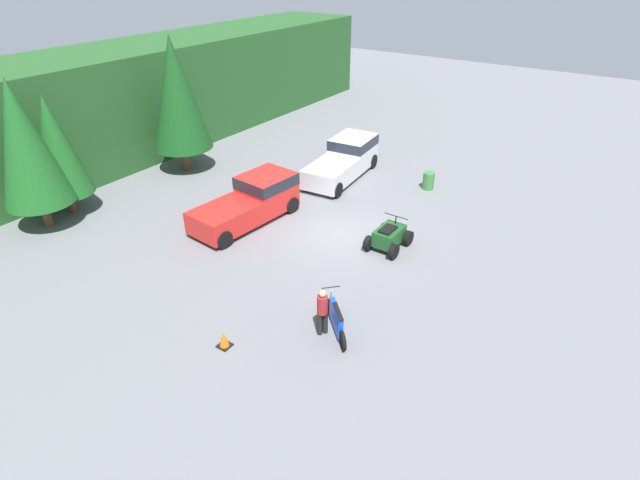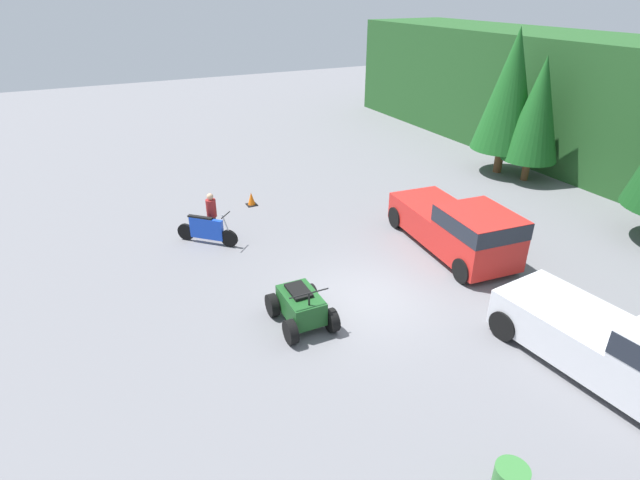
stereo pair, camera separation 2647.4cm
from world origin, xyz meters
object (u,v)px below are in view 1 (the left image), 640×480
steel_barrel (429,181)px  quad_atv (389,237)px  pickup_truck_red (252,199)px  rider_person (322,311)px  dirt_bike (336,319)px  pickup_truck_second (345,158)px  traffic_cone (224,340)px

steel_barrel → quad_atv: bearing=-170.9°
pickup_truck_red → rider_person: 8.43m
pickup_truck_red → dirt_bike: size_ratio=3.07×
pickup_truck_second → quad_atv: 7.75m
quad_atv → steel_barrel: quad_atv is taller
pickup_truck_red → dirt_bike: pickup_truck_red is taller
rider_person → pickup_truck_red: bearing=-1.4°
pickup_truck_red → rider_person: (-4.73, -6.97, -0.06)m
pickup_truck_second → steel_barrel: size_ratio=6.31×
pickup_truck_second → rider_person: bearing=-156.9°
rider_person → steel_barrel: (12.28, 1.73, -0.47)m
pickup_truck_second → traffic_cone: pickup_truck_second is taller
pickup_truck_red → traffic_cone: (-6.95, -4.79, -0.72)m
traffic_cone → quad_atv: bearing=-10.1°
pickup_truck_red → dirt_bike: bearing=-115.9°
quad_atv → dirt_bike: bearing=-168.8°
pickup_truck_second → quad_atv: (-5.46, -5.49, -0.48)m
quad_atv → rider_person: bearing=-172.3°
pickup_truck_red → pickup_truck_second: bearing=-1.3°
dirt_bike → quad_atv: quad_atv is taller
pickup_truck_second → rider_person: 12.98m
dirt_bike → steel_barrel: dirt_bike is taller
dirt_bike → traffic_cone: size_ratio=3.14×
rider_person → traffic_cone: 3.18m
pickup_truck_red → traffic_cone: pickup_truck_red is taller
pickup_truck_red → rider_person: size_ratio=3.15×
traffic_cone → steel_barrel: 14.50m
dirt_bike → quad_atv: bearing=-35.9°
pickup_truck_red → traffic_cone: 8.48m
pickup_truck_red → traffic_cone: size_ratio=9.64×
pickup_truck_second → traffic_cone: size_ratio=10.10×
pickup_truck_red → dirt_bike: (-4.41, -7.28, -0.48)m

